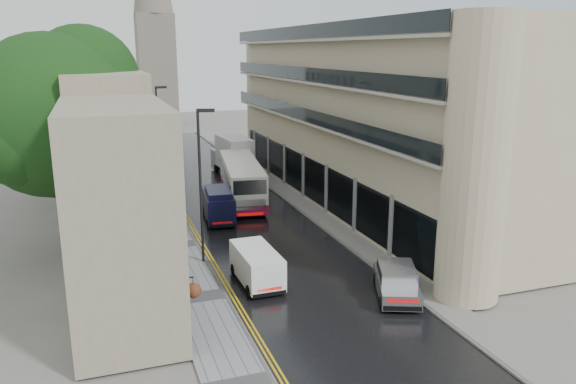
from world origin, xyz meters
TOP-DOWN VIEW (x-y plane):
  - road at (0.00, 27.50)m, footprint 9.00×85.00m
  - left_sidewalk at (-5.85, 27.50)m, footprint 2.70×85.00m
  - right_sidewalk at (5.40, 27.50)m, footprint 1.80×85.00m
  - old_shop_row at (-9.45, 30.00)m, footprint 4.50×56.00m
  - modern_block at (10.30, 26.00)m, footprint 8.00×40.00m
  - church_spire at (0.50, 82.00)m, footprint 6.40×6.40m
  - tree_near at (-12.50, 20.00)m, footprint 10.56×10.56m
  - tree_far at (-12.20, 33.00)m, footprint 9.24×9.24m
  - cream_bus at (-0.60, 25.96)m, footprint 4.52×12.36m
  - white_lorry at (1.65, 36.46)m, footprint 2.85×7.86m
  - silver_hatchback at (2.39, 6.76)m, footprint 3.47×4.84m
  - white_van at (-3.37, 10.24)m, footprint 1.97×4.44m
  - navy_van at (-3.06, 22.36)m, footprint 2.49×5.14m
  - pedestrian at (-6.14, 25.11)m, footprint 0.84×0.69m
  - lamp_post_near at (-4.70, 15.78)m, footprint 1.04×0.49m
  - lamp_post_far at (-4.94, 34.30)m, footprint 1.05×0.45m

SIDE VIEW (x-z plane):
  - road at x=0.00m, z-range 0.00..0.02m
  - left_sidewalk at x=-5.85m, z-range 0.00..0.12m
  - right_sidewalk at x=5.40m, z-range 0.00..0.12m
  - silver_hatchback at x=2.39m, z-range 0.02..1.68m
  - white_van at x=-3.37m, z-range 0.02..2.01m
  - pedestrian at x=-6.14m, z-range 0.12..2.12m
  - navy_van at x=-3.06m, z-range 0.02..2.55m
  - cream_bus at x=-0.60m, z-range 0.02..3.32m
  - white_lorry at x=1.65m, z-range 0.02..4.07m
  - lamp_post_near at x=-4.70m, z-range 0.12..9.13m
  - lamp_post_far at x=-4.94m, z-range 0.12..9.27m
  - old_shop_row at x=-9.45m, z-range 0.00..12.00m
  - tree_far at x=-12.20m, z-range 0.00..12.46m
  - tree_near at x=-12.50m, z-range 0.00..13.89m
  - modern_block at x=10.30m, z-range 0.00..14.00m
  - church_spire at x=0.50m, z-range 0.00..40.00m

